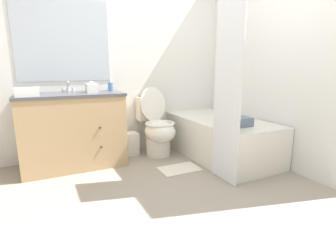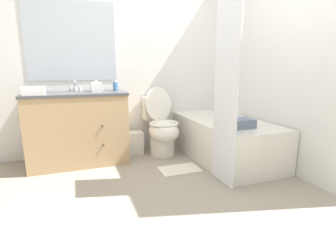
{
  "view_description": "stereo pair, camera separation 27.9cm",
  "coord_description": "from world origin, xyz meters",
  "px_view_note": "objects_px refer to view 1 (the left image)",
  "views": [
    {
      "loc": [
        -1.06,
        -1.71,
        1.11
      ],
      "look_at": [
        0.13,
        0.74,
        0.5
      ],
      "focal_mm": 28.0,
      "sensor_mm": 36.0,
      "label": 1
    },
    {
      "loc": [
        -0.81,
        -1.82,
        1.11
      ],
      "look_at": [
        0.13,
        0.74,
        0.5
      ],
      "focal_mm": 28.0,
      "sensor_mm": 36.0,
      "label": 2
    }
  ],
  "objects_px": {
    "tissue_box": "(92,88)",
    "wastebasket": "(130,144)",
    "bathtub": "(220,137)",
    "bath_towel_folded": "(235,122)",
    "sink_faucet": "(68,89)",
    "soap_dispenser": "(110,86)",
    "vanity_cabinet": "(73,130)",
    "toilet": "(157,129)",
    "bath_mat": "(179,169)",
    "hand_towel_folded": "(27,92)"
  },
  "relations": [
    {
      "from": "vanity_cabinet",
      "to": "sink_faucet",
      "type": "height_order",
      "value": "sink_faucet"
    },
    {
      "from": "bathtub",
      "to": "tissue_box",
      "type": "xyz_separation_m",
      "value": [
        -1.47,
        0.46,
        0.64
      ]
    },
    {
      "from": "vanity_cabinet",
      "to": "toilet",
      "type": "relative_size",
      "value": 1.28
    },
    {
      "from": "sink_faucet",
      "to": "bathtub",
      "type": "distance_m",
      "value": 1.92
    },
    {
      "from": "tissue_box",
      "to": "wastebasket",
      "type": "bearing_deg",
      "value": 13.09
    },
    {
      "from": "wastebasket",
      "to": "tissue_box",
      "type": "height_order",
      "value": "tissue_box"
    },
    {
      "from": "tissue_box",
      "to": "bath_towel_folded",
      "type": "relative_size",
      "value": 0.42
    },
    {
      "from": "hand_towel_folded",
      "to": "soap_dispenser",
      "type": "bearing_deg",
      "value": 13.86
    },
    {
      "from": "bathtub",
      "to": "soap_dispenser",
      "type": "relative_size",
      "value": 11.63
    },
    {
      "from": "toilet",
      "to": "bathtub",
      "type": "xyz_separation_m",
      "value": [
        0.68,
        -0.41,
        -0.09
      ]
    },
    {
      "from": "bathtub",
      "to": "bath_towel_folded",
      "type": "bearing_deg",
      "value": -106.62
    },
    {
      "from": "vanity_cabinet",
      "to": "tissue_box",
      "type": "bearing_deg",
      "value": -3.77
    },
    {
      "from": "bathtub",
      "to": "hand_towel_folded",
      "type": "height_order",
      "value": "hand_towel_folded"
    },
    {
      "from": "sink_faucet",
      "to": "soap_dispenser",
      "type": "xyz_separation_m",
      "value": [
        0.46,
        -0.13,
        0.02
      ]
    },
    {
      "from": "bathtub",
      "to": "bath_towel_folded",
      "type": "xyz_separation_m",
      "value": [
        -0.13,
        -0.42,
        0.29
      ]
    },
    {
      "from": "bathtub",
      "to": "hand_towel_folded",
      "type": "relative_size",
      "value": 7.17
    },
    {
      "from": "vanity_cabinet",
      "to": "hand_towel_folded",
      "type": "bearing_deg",
      "value": -156.93
    },
    {
      "from": "vanity_cabinet",
      "to": "wastebasket",
      "type": "relative_size",
      "value": 3.83
    },
    {
      "from": "sink_faucet",
      "to": "wastebasket",
      "type": "relative_size",
      "value": 0.49
    },
    {
      "from": "wastebasket",
      "to": "soap_dispenser",
      "type": "height_order",
      "value": "soap_dispenser"
    },
    {
      "from": "bathtub",
      "to": "vanity_cabinet",
      "type": "bearing_deg",
      "value": 164.47
    },
    {
      "from": "vanity_cabinet",
      "to": "sink_faucet",
      "type": "relative_size",
      "value": 7.81
    },
    {
      "from": "toilet",
      "to": "hand_towel_folded",
      "type": "distance_m",
      "value": 1.52
    },
    {
      "from": "bathtub",
      "to": "hand_towel_folded",
      "type": "distance_m",
      "value": 2.22
    },
    {
      "from": "sink_faucet",
      "to": "soap_dispenser",
      "type": "distance_m",
      "value": 0.48
    },
    {
      "from": "toilet",
      "to": "bath_mat",
      "type": "height_order",
      "value": "toilet"
    },
    {
      "from": "bathtub",
      "to": "bath_towel_folded",
      "type": "distance_m",
      "value": 0.53
    },
    {
      "from": "tissue_box",
      "to": "bath_towel_folded",
      "type": "xyz_separation_m",
      "value": [
        1.34,
        -0.88,
        -0.35
      ]
    },
    {
      "from": "sink_faucet",
      "to": "hand_towel_folded",
      "type": "xyz_separation_m",
      "value": [
        -0.41,
        -0.35,
        0.01
      ]
    },
    {
      "from": "bathtub",
      "to": "tissue_box",
      "type": "height_order",
      "value": "tissue_box"
    },
    {
      "from": "bath_mat",
      "to": "toilet",
      "type": "bearing_deg",
      "value": 90.48
    },
    {
      "from": "soap_dispenser",
      "to": "bath_mat",
      "type": "xyz_separation_m",
      "value": [
        0.56,
        -0.7,
        -0.89
      ]
    },
    {
      "from": "toilet",
      "to": "hand_towel_folded",
      "type": "height_order",
      "value": "hand_towel_folded"
    },
    {
      "from": "sink_faucet",
      "to": "vanity_cabinet",
      "type": "bearing_deg",
      "value": -90.0
    },
    {
      "from": "vanity_cabinet",
      "to": "bathtub",
      "type": "relative_size",
      "value": 0.73
    },
    {
      "from": "bathtub",
      "to": "bath_mat",
      "type": "height_order",
      "value": "bathtub"
    },
    {
      "from": "wastebasket",
      "to": "bath_mat",
      "type": "xyz_separation_m",
      "value": [
        0.33,
        -0.75,
        -0.14
      ]
    },
    {
      "from": "toilet",
      "to": "vanity_cabinet",
      "type": "bearing_deg",
      "value": 176.34
    },
    {
      "from": "tissue_box",
      "to": "bath_mat",
      "type": "xyz_separation_m",
      "value": [
        0.79,
        -0.64,
        -0.88
      ]
    },
    {
      "from": "bath_towel_folded",
      "to": "hand_towel_folded",
      "type": "bearing_deg",
      "value": 160.0
    },
    {
      "from": "sink_faucet",
      "to": "wastebasket",
      "type": "bearing_deg",
      "value": -6.98
    },
    {
      "from": "wastebasket",
      "to": "bathtub",
      "type": "bearing_deg",
      "value": -29.08
    },
    {
      "from": "vanity_cabinet",
      "to": "bath_towel_folded",
      "type": "xyz_separation_m",
      "value": [
        1.57,
        -0.89,
        0.11
      ]
    },
    {
      "from": "soap_dispenser",
      "to": "bath_mat",
      "type": "height_order",
      "value": "soap_dispenser"
    },
    {
      "from": "sink_faucet",
      "to": "wastebasket",
      "type": "xyz_separation_m",
      "value": [
        0.69,
        -0.08,
        -0.73
      ]
    },
    {
      "from": "vanity_cabinet",
      "to": "wastebasket",
      "type": "bearing_deg",
      "value": 7.51
    },
    {
      "from": "tissue_box",
      "to": "bath_towel_folded",
      "type": "height_order",
      "value": "tissue_box"
    },
    {
      "from": "wastebasket",
      "to": "soap_dispenser",
      "type": "relative_size",
      "value": 2.22
    },
    {
      "from": "toilet",
      "to": "soap_dispenser",
      "type": "xyz_separation_m",
      "value": [
        -0.55,
        0.11,
        0.55
      ]
    },
    {
      "from": "tissue_box",
      "to": "hand_towel_folded",
      "type": "height_order",
      "value": "tissue_box"
    }
  ]
}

